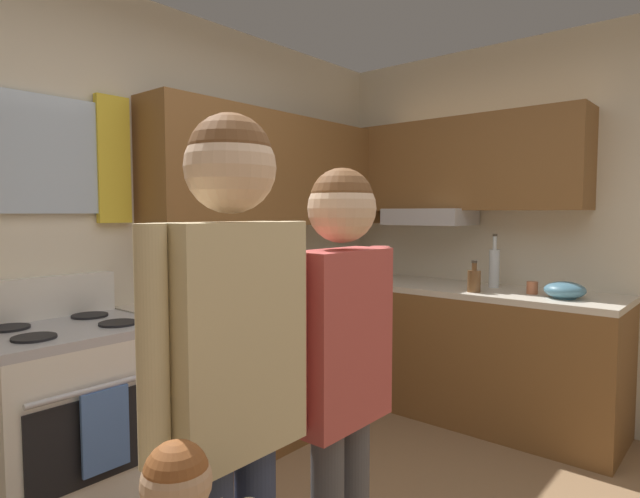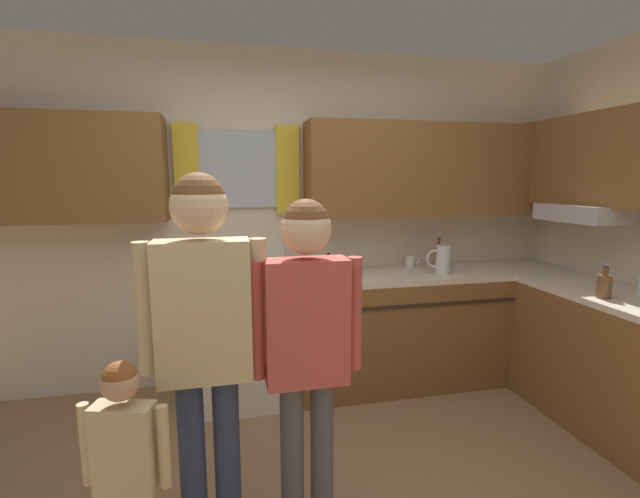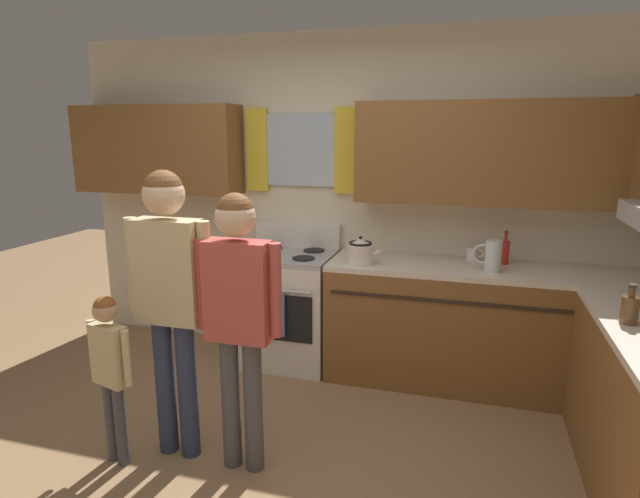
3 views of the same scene
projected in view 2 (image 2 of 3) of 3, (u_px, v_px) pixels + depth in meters
back_wall_unit at (287, 200)px, 3.41m from camera, size 4.60×0.42×2.60m
kitchen_counter_run at (499, 340)px, 3.21m from camera, size 2.28×2.13×0.90m
stove_oven at (241, 337)px, 3.22m from camera, size 0.72×0.67×1.10m
bottle_sauce_red at (438, 256)px, 3.60m from camera, size 0.06×0.06×0.25m
bottle_squat_brown at (604, 286)px, 2.67m from camera, size 0.08×0.08×0.21m
mug_ceramic_white at (410, 261)px, 3.61m from camera, size 0.13×0.08×0.09m
stovetop_kettle at (329, 268)px, 3.10m from camera, size 0.27×0.20×0.21m
water_pitcher at (442, 259)px, 3.34m from camera, size 0.19×0.11×0.22m
adult_holding_child at (204, 326)px, 1.76m from camera, size 0.51×0.22×1.65m
adult_in_plaid at (307, 335)px, 1.84m from camera, size 0.48×0.21×1.54m
small_child at (126, 457)px, 1.59m from camera, size 0.32×0.15×0.99m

